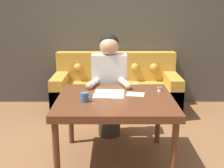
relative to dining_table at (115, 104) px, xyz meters
The scene contains 10 objects.
ground_plane 0.66m from the dining_table, 87.80° to the right, with size 16.00×16.00×0.00m, color brown.
wall_back 2.11m from the dining_table, 89.90° to the left, with size 8.00×0.06×2.60m.
dining_table is the anchor object (origin of this frame).
couch 1.62m from the dining_table, 88.75° to the left, with size 1.93×0.85×0.90m.
person 0.67m from the dining_table, 95.43° to the left, with size 0.52×0.56×1.30m.
pattern_paper_main 0.16m from the dining_table, 115.93° to the left, with size 0.34×0.34×0.00m.
pattern_paper_offcut 0.25m from the dining_table, 25.73° to the left, with size 0.21×0.18×0.00m.
scissors 0.14m from the dining_table, 120.28° to the left, with size 0.21×0.11×0.01m.
mug 0.34m from the dining_table, 156.72° to the right, with size 0.11×0.08×0.09m.
thread_spool 0.54m from the dining_table, 25.07° to the left, with size 0.04×0.04×0.05m.
Camera 1 is at (-0.03, -2.59, 1.60)m, focal length 45.00 mm.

